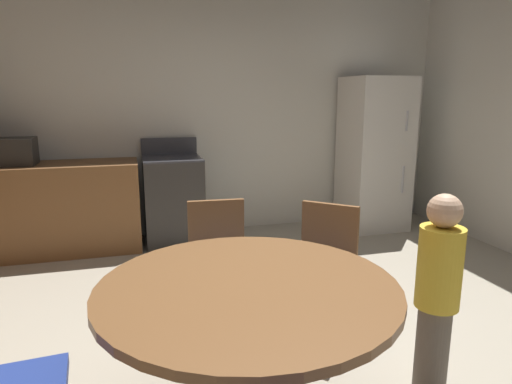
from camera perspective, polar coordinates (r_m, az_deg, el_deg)
The scene contains 10 objects.
ground_plane at distance 2.83m, azimuth 4.92°, elevation -21.22°, with size 14.00×14.00×0.00m, color #A89E89.
wall_back at distance 5.17m, azimuth -6.19°, elevation 9.90°, with size 5.85×0.12×2.70m, color beige.
kitchen_counter at distance 4.90m, azimuth -25.30°, elevation -1.99°, with size 1.82×0.60×0.90m, color brown.
oven_range at distance 4.84m, azimuth -10.49°, elevation -0.96°, with size 0.60×0.60×1.10m.
refrigerator at distance 5.43m, azimuth 14.82°, elevation 4.70°, with size 0.68×0.68×1.76m.
microwave at distance 4.85m, azimuth -28.84°, elevation 4.51°, with size 0.44×0.32×0.26m, color black.
dining_table at distance 2.04m, azimuth -1.02°, elevation -15.46°, with size 1.31×1.31×0.76m.
chair_northeast at distance 2.94m, azimuth 8.54°, elevation -8.95°, with size 0.57×0.57×0.87m.
chair_north at distance 3.00m, azimuth -4.76°, elevation -8.39°, with size 0.42×0.42×0.87m.
person_child at distance 2.50m, azimuth 22.11°, elevation -11.71°, with size 0.23×0.23×1.09m.
Camera 1 is at (-0.85, -2.20, 1.56)m, focal length 31.37 mm.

